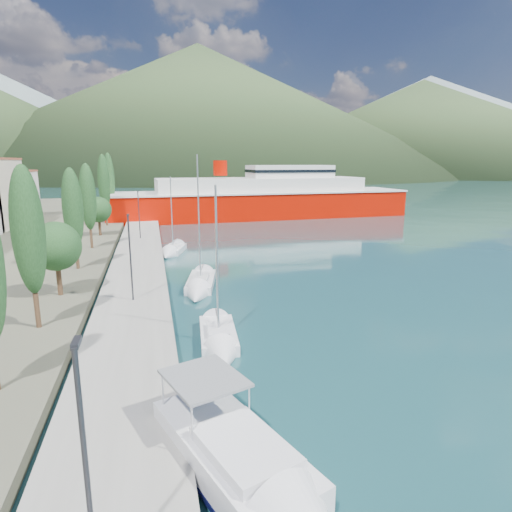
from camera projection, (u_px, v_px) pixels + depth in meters
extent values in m
plane|color=#184146|center=(176.00, 196.00, 133.21)|extent=(1400.00, 1400.00, 0.00)
cube|color=gray|center=(138.00, 266.00, 41.85)|extent=(5.00, 88.00, 0.80)
cone|color=slate|center=(205.00, 110.00, 663.70)|extent=(760.00, 760.00, 180.00)
cone|color=slate|center=(427.00, 123.00, 670.79)|extent=(640.00, 640.00, 140.00)
cone|color=#334927|center=(199.00, 110.00, 395.77)|extent=(480.00, 480.00, 115.00)
cone|color=#334927|center=(420.00, 127.00, 430.40)|extent=(420.00, 420.00, 90.00)
cube|color=white|center=(4.00, 196.00, 73.56)|extent=(9.00, 10.00, 8.00)
cube|color=#9E5138|center=(1.00, 171.00, 72.67)|extent=(9.20, 10.20, 0.30)
cylinder|color=#47301E|center=(37.00, 310.00, 25.34)|extent=(0.30, 0.30, 2.11)
ellipsoid|color=#1F441E|center=(28.00, 230.00, 24.31)|extent=(1.80, 1.80, 7.48)
cylinder|color=#47301E|center=(59.00, 280.00, 31.56)|extent=(0.36, 0.36, 2.25)
sphere|color=#1F441E|center=(56.00, 246.00, 31.01)|extent=(3.59, 3.59, 3.59)
cylinder|color=#47301E|center=(77.00, 258.00, 39.42)|extent=(0.30, 0.30, 2.03)
ellipsoid|color=#1F441E|center=(73.00, 208.00, 38.43)|extent=(1.80, 1.80, 7.19)
cylinder|color=#47301E|center=(91.00, 239.00, 49.00)|extent=(0.30, 0.30, 2.10)
ellipsoid|color=#1F441E|center=(88.00, 197.00, 47.97)|extent=(1.80, 1.80, 7.46)
cylinder|color=#47301E|center=(100.00, 228.00, 57.32)|extent=(0.36, 0.36, 2.13)
sphere|color=#1F441E|center=(98.00, 210.00, 56.80)|extent=(3.40, 3.40, 3.40)
cylinder|color=#47301E|center=(107.00, 218.00, 66.48)|extent=(0.30, 0.30, 2.39)
ellipsoid|color=#1F441E|center=(104.00, 182.00, 65.31)|extent=(1.80, 1.80, 8.48)
cylinder|color=#47301E|center=(112.00, 211.00, 75.09)|extent=(0.30, 0.30, 2.48)
ellipsoid|color=#1F441E|center=(109.00, 179.00, 73.88)|extent=(1.80, 1.80, 8.79)
cylinder|color=#2D2D33|center=(87.00, 480.00, 9.01)|extent=(0.12, 0.12, 6.00)
cube|color=#2D2D33|center=(76.00, 343.00, 8.60)|extent=(0.15, 0.50, 0.12)
cylinder|color=#2D2D33|center=(131.00, 259.00, 29.68)|extent=(0.12, 0.12, 6.00)
cube|color=#2D2D33|center=(128.00, 215.00, 29.28)|extent=(0.15, 0.50, 0.12)
cylinder|color=#2D2D33|center=(139.00, 215.00, 54.24)|extent=(0.12, 0.12, 6.00)
cube|color=#2D2D33|center=(138.00, 191.00, 53.83)|extent=(0.15, 0.50, 0.12)
cube|color=black|center=(231.00, 476.00, 14.50)|extent=(4.62, 7.13, 0.75)
cube|color=silver|center=(231.00, 454.00, 14.32)|extent=(4.99, 7.55, 1.18)
cube|color=black|center=(231.00, 467.00, 14.43)|extent=(5.08, 7.65, 0.24)
cube|color=silver|center=(245.00, 448.00, 13.46)|extent=(3.25, 3.98, 0.43)
cube|color=slate|center=(204.00, 378.00, 15.44)|extent=(3.29, 3.57, 0.11)
cube|color=silver|center=(218.00, 336.00, 25.42)|extent=(2.49, 5.21, 0.81)
cube|color=silver|center=(218.00, 330.00, 24.98)|extent=(1.41, 2.12, 0.31)
cylinder|color=silver|center=(217.00, 261.00, 24.09)|extent=(0.12, 0.12, 8.53)
cone|color=silver|center=(222.00, 361.00, 22.30)|extent=(2.26, 2.53, 2.06)
cube|color=silver|center=(201.00, 283.00, 36.63)|extent=(3.34, 6.29, 0.84)
cube|color=silver|center=(201.00, 278.00, 36.12)|extent=(1.76, 2.60, 0.33)
cylinder|color=silver|center=(199.00, 219.00, 35.04)|extent=(0.12, 0.12, 10.31)
cone|color=silver|center=(196.00, 296.00, 32.90)|extent=(2.68, 3.17, 2.15)
cube|color=silver|center=(174.00, 250.00, 50.20)|extent=(3.32, 5.13, 0.81)
cube|color=silver|center=(173.00, 246.00, 49.78)|extent=(1.73, 2.17, 0.32)
cylinder|color=silver|center=(172.00, 213.00, 48.93)|extent=(0.12, 0.12, 8.12)
cone|color=silver|center=(168.00, 256.00, 47.24)|extent=(2.61, 2.70, 2.08)
cube|color=#B80D00|center=(261.00, 206.00, 81.78)|extent=(56.63, 14.33, 5.42)
cube|color=silver|center=(261.00, 192.00, 81.20)|extent=(57.04, 14.70, 0.29)
cube|color=silver|center=(261.00, 186.00, 80.95)|extent=(39.15, 11.51, 2.90)
cube|color=silver|center=(290.00, 171.00, 82.00)|extent=(16.05, 7.96, 2.32)
cylinder|color=#B80D00|center=(220.00, 168.00, 78.09)|extent=(2.52, 2.52, 2.71)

